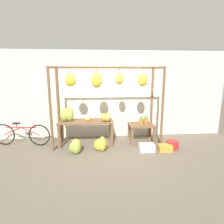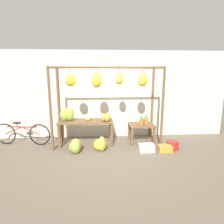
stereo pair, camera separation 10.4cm
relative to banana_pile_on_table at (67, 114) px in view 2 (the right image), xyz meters
name	(u,v)px [view 2 (the right image)]	position (x,y,z in m)	size (l,w,h in m)	color
ground_plane	(108,153)	(1.16, -0.73, -0.93)	(20.00, 20.00, 0.00)	#665B4C
shop_wall_back	(106,95)	(1.16, 0.70, 0.47)	(8.00, 0.08, 2.80)	beige
stall_awning	(106,88)	(1.12, -0.25, 0.78)	(3.11, 1.18, 2.27)	brown
display_table_main	(86,124)	(0.53, 0.00, -0.32)	(1.59, 0.61, 0.72)	brown
display_table_side	(141,128)	(2.20, 0.02, -0.48)	(0.76, 0.59, 0.57)	brown
banana_pile_on_table	(67,114)	(0.00, 0.00, 0.00)	(0.48, 0.36, 0.43)	#9EB247
orange_pile	(88,119)	(0.60, 0.00, -0.17)	(0.18, 0.21, 0.09)	orange
pineapple_cluster	(143,120)	(2.25, 0.06, -0.23)	(0.28, 0.17, 0.32)	#A3702D
banana_pile_ground_left	(75,146)	(0.28, -0.61, -0.76)	(0.42, 0.48, 0.39)	yellow
banana_pile_ground_right	(101,144)	(0.97, -0.53, -0.75)	(0.46, 0.37, 0.42)	gold
fruit_crate_white	(146,148)	(2.20, -0.66, -0.83)	(0.41, 0.26, 0.20)	silver
blue_bucket	(172,145)	(2.97, -0.55, -0.82)	(0.33, 0.33, 0.23)	#AD2323
parked_bicycle	(22,134)	(-1.36, 0.08, -0.59)	(1.68, 0.26, 0.69)	black
papaya_pile	(106,117)	(1.12, -0.10, -0.09)	(0.31, 0.31, 0.26)	gold
fruit_crate_purple	(165,148)	(2.69, -0.71, -0.84)	(0.37, 0.23, 0.18)	orange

